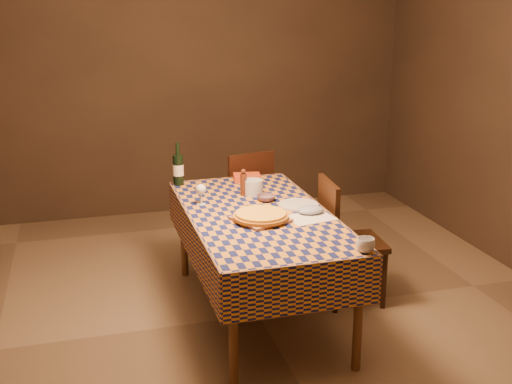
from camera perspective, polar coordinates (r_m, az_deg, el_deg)
room at (r=4.19m, az=0.19°, el=5.71°), size 5.00×5.10×2.70m
dining_table at (r=4.36m, az=0.18°, el=-2.78°), size 0.94×1.84×0.77m
cutting_board at (r=4.18m, az=0.42°, el=-2.44°), size 0.40×0.40×0.02m
pizza at (r=4.17m, az=0.42°, el=-2.09°), size 0.44×0.44×0.04m
pepper_mill at (r=4.69m, az=-1.12°, el=0.81°), size 0.06×0.06×0.20m
bowl at (r=4.58m, az=0.91°, el=-0.54°), size 0.17×0.17×0.04m
wine_glass at (r=4.49m, az=-4.93°, el=0.17°), size 0.08×0.08×0.15m
wine_bottle at (r=4.98m, az=-6.93°, el=2.03°), size 0.11×0.11×0.33m
deli_tub at (r=4.71m, az=-0.22°, el=0.42°), size 0.18×0.18×0.11m
takeout_container at (r=5.08m, az=-0.82°, el=1.30°), size 0.23×0.18×0.05m
white_plate at (r=4.48m, az=3.80°, el=-1.15°), size 0.35×0.35×0.02m
tumbler at (r=3.71m, az=9.73°, el=-4.68°), size 0.14×0.14×0.08m
flour_patch at (r=4.25m, az=4.85°, el=-2.29°), size 0.34×0.28×0.00m
flour_bag at (r=4.32m, az=4.86°, el=-1.59°), size 0.22×0.19×0.05m
chair_far at (r=5.51m, az=-0.98°, el=-0.42°), size 0.50×0.51×0.93m
chair_right at (r=4.69m, az=7.72°, el=-3.75°), size 0.46×0.46×0.93m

